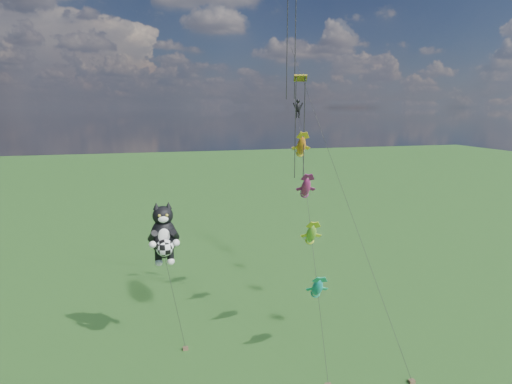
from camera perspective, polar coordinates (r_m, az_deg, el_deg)
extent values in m
plane|color=#113C0F|center=(32.99, -16.63, -21.90)|extent=(300.00, 300.00, 0.00)
cube|color=brown|center=(34.37, -9.38, -19.88)|extent=(0.40, 0.30, 0.22)
cylinder|color=black|center=(33.91, -10.76, -14.15)|extent=(1.18, 2.54, 6.44)
ellipsoid|color=black|center=(33.64, -12.21, -5.90)|extent=(2.47, 2.27, 2.91)
ellipsoid|color=black|center=(33.09, -12.32, -3.08)|extent=(1.96, 1.88, 1.47)
cone|color=black|center=(32.90, -13.17, -1.82)|extent=(0.66, 0.66, 0.55)
cone|color=black|center=(32.93, -11.59, -1.74)|extent=(0.66, 0.66, 0.55)
ellipsoid|color=white|center=(32.55, -12.26, -3.56)|extent=(0.85, 0.64, 0.53)
ellipsoid|color=white|center=(32.91, -12.17, -5.78)|extent=(0.97, 0.66, 1.20)
sphere|color=gold|center=(32.41, -12.76, -3.10)|extent=(0.22, 0.22, 0.22)
sphere|color=gold|center=(32.43, -11.80, -3.05)|extent=(0.22, 0.22, 0.22)
sphere|color=white|center=(32.77, -13.63, -6.84)|extent=(0.55, 0.55, 0.55)
sphere|color=white|center=(32.84, -10.59, -6.67)|extent=(0.55, 0.55, 0.55)
sphere|color=white|center=(34.11, -12.83, -9.15)|extent=(0.58, 0.58, 0.58)
sphere|color=white|center=(34.14, -11.29, -9.06)|extent=(0.58, 0.58, 0.58)
sphere|color=white|center=(32.60, -12.07, -7.28)|extent=(1.32, 1.32, 1.32)
cylinder|color=black|center=(34.12, 7.24, -4.43)|extent=(3.30, 15.50, 16.99)
ellipsoid|color=#1995BF|center=(32.15, 8.17, -12.52)|extent=(1.16, 2.18, 2.15)
ellipsoid|color=green|center=(33.78, 7.37, -5.59)|extent=(1.16, 2.18, 2.15)
ellipsoid|color=#D8337D|center=(35.86, 6.67, 0.62)|extent=(1.16, 2.18, 2.15)
ellipsoid|color=red|center=(38.33, 6.05, 6.09)|extent=(1.16, 2.18, 2.15)
cube|color=brown|center=(32.35, 20.05, -22.63)|extent=(0.40, 0.30, 0.22)
cylinder|color=black|center=(34.11, 11.35, 0.65)|extent=(2.89, 16.85, 23.03)
cube|color=#2A961F|center=(37.82, 5.95, 14.88)|extent=(1.13, 0.58, 0.58)
cylinder|color=black|center=(37.65, 5.25, 8.22)|extent=(0.08, 0.08, 8.79)
cylinder|color=black|center=(37.92, 6.37, 8.22)|extent=(0.08, 0.08, 8.79)
cylinder|color=black|center=(41.01, 4.17, 18.67)|extent=(0.08, 0.08, 9.57)
cylinder|color=black|center=(41.25, 5.20, 18.61)|extent=(0.08, 0.08, 9.57)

